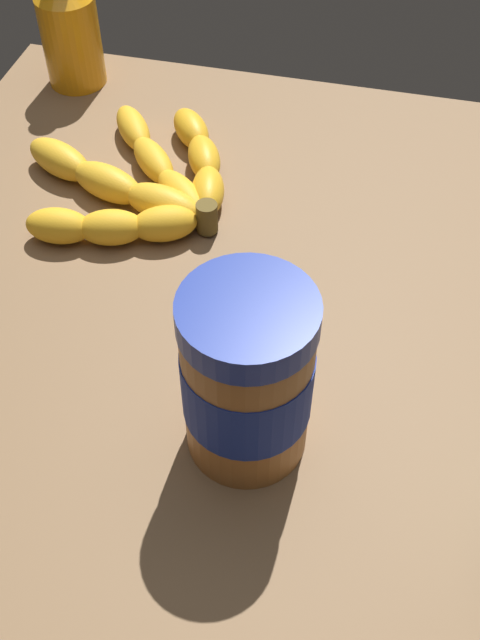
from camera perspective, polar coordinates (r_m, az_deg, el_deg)
ground_plane at (r=65.68cm, az=0.55°, el=-0.12°), size 72.07×71.66×3.63cm
banana_bunch at (r=74.62cm, az=-7.42°, el=10.33°), size 22.81×22.14×3.38cm
peanut_butter_jar at (r=50.65cm, az=0.54°, el=-4.46°), size 8.98×8.98×14.64cm
honey_bottle at (r=90.20cm, az=-12.78°, el=20.80°), size 6.51×6.51×14.75cm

